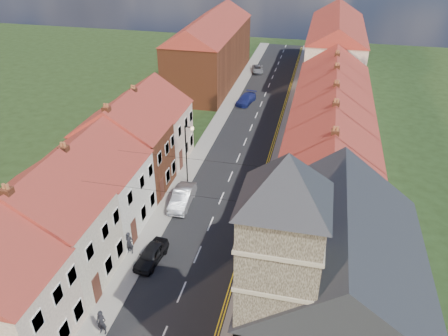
# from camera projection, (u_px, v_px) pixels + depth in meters

# --- Properties ---
(road) EXTENTS (7.00, 90.00, 0.02)m
(road) POSITION_uv_depth(u_px,v_px,m) (245.00, 142.00, 50.74)
(road) COLOR black
(road) RESTS_ON ground
(pavement_left) EXTENTS (1.80, 90.00, 0.12)m
(pavement_left) POSITION_uv_depth(u_px,v_px,m) (209.00, 138.00, 51.58)
(pavement_left) COLOR gray
(pavement_left) RESTS_ON ground
(pavement_right) EXTENTS (1.80, 90.00, 0.12)m
(pavement_right) POSITION_uv_depth(u_px,v_px,m) (283.00, 145.00, 49.86)
(pavement_right) COLOR gray
(pavement_right) RESTS_ON ground
(church) EXTENTS (11.25, 14.25, 15.20)m
(church) POSITION_uv_depth(u_px,v_px,m) (327.00, 279.00, 23.49)
(church) COLOR #2B271E
(church) RESTS_ON ground
(cottage_r_tudor) EXTENTS (8.30, 5.20, 9.00)m
(cottage_r_tudor) POSITION_uv_depth(u_px,v_px,m) (327.00, 203.00, 32.11)
(cottage_r_tudor) COLOR silver
(cottage_r_tudor) RESTS_ON ground
(cottage_r_white_near) EXTENTS (8.30, 6.00, 9.00)m
(cottage_r_white_near) POSITION_uv_depth(u_px,v_px,m) (329.00, 168.00, 36.65)
(cottage_r_white_near) COLOR white
(cottage_r_white_near) RESTS_ON ground
(cottage_r_cream_mid) EXTENTS (8.30, 5.20, 9.00)m
(cottage_r_cream_mid) POSITION_uv_depth(u_px,v_px,m) (330.00, 140.00, 41.20)
(cottage_r_cream_mid) COLOR beige
(cottage_r_cream_mid) RESTS_ON ground
(cottage_r_pink) EXTENTS (8.30, 6.00, 9.00)m
(cottage_r_pink) POSITION_uv_depth(u_px,v_px,m) (331.00, 117.00, 45.75)
(cottage_r_pink) COLOR beige
(cottage_r_pink) RESTS_ON ground
(cottage_r_white_far) EXTENTS (8.30, 5.20, 9.00)m
(cottage_r_white_far) POSITION_uv_depth(u_px,v_px,m) (332.00, 99.00, 50.30)
(cottage_r_white_far) COLOR white
(cottage_r_white_far) RESTS_ON ground
(cottage_r_cream_far) EXTENTS (8.30, 6.00, 9.00)m
(cottage_r_cream_far) POSITION_uv_depth(u_px,v_px,m) (333.00, 84.00, 54.85)
(cottage_r_cream_far) COLOR silver
(cottage_r_cream_far) RESTS_ON ground
(cottage_l_cream) EXTENTS (8.30, 6.30, 9.10)m
(cottage_l_cream) POSITION_uv_depth(u_px,v_px,m) (46.00, 226.00, 29.70)
(cottage_l_cream) COLOR silver
(cottage_l_cream) RESTS_ON ground
(cottage_l_white) EXTENTS (8.30, 6.90, 8.80)m
(cottage_l_white) POSITION_uv_depth(u_px,v_px,m) (92.00, 180.00, 35.17)
(cottage_l_white) COLOR white
(cottage_l_white) RESTS_ON ground
(cottage_l_brick_mid) EXTENTS (8.30, 5.70, 9.10)m
(cottage_l_brick_mid) POSITION_uv_depth(u_px,v_px,m) (123.00, 145.00, 40.23)
(cottage_l_brick_mid) COLOR brown
(cottage_l_brick_mid) RESTS_ON ground
(cottage_l_pink) EXTENTS (8.30, 6.30, 8.80)m
(cottage_l_pink) POSITION_uv_depth(u_px,v_px,m) (147.00, 121.00, 45.19)
(cottage_l_pink) COLOR beige
(cottage_l_pink) RESTS_ON ground
(block_right_far) EXTENTS (8.30, 24.20, 10.50)m
(block_right_far) POSITION_uv_depth(u_px,v_px,m) (335.00, 46.00, 67.32)
(block_right_far) COLOR silver
(block_right_far) RESTS_ON ground
(block_left_far) EXTENTS (8.30, 24.20, 10.50)m
(block_left_far) POSITION_uv_depth(u_px,v_px,m) (211.00, 48.00, 66.75)
(block_left_far) COLOR brown
(block_left_far) RESTS_ON ground
(lamppost) EXTENTS (0.88, 0.15, 6.00)m
(lamppost) POSITION_uv_depth(u_px,v_px,m) (187.00, 151.00, 41.29)
(lamppost) COLOR black
(lamppost) RESTS_ON pavement_left
(car_near) EXTENTS (1.90, 3.88, 1.27)m
(car_near) POSITION_uv_depth(u_px,v_px,m) (151.00, 254.00, 32.97)
(car_near) COLOR black
(car_near) RESTS_ON ground
(car_mid) EXTENTS (1.74, 4.62, 1.51)m
(car_mid) POSITION_uv_depth(u_px,v_px,m) (182.00, 198.00, 39.41)
(car_mid) COLOR #A2A3AA
(car_mid) RESTS_ON ground
(car_far) EXTENTS (2.58, 4.61, 1.26)m
(car_far) POSITION_uv_depth(u_px,v_px,m) (246.00, 99.00, 60.87)
(car_far) COLOR navy
(car_far) RESTS_ON ground
(car_distant) EXTENTS (2.46, 4.16, 1.09)m
(car_distant) POSITION_uv_depth(u_px,v_px,m) (258.00, 69.00, 73.02)
(car_distant) COLOR gray
(car_distant) RESTS_ON ground
(pedestrian_left) EXTENTS (0.67, 0.44, 1.81)m
(pedestrian_left) POSITION_uv_depth(u_px,v_px,m) (102.00, 323.00, 26.98)
(pedestrian_left) COLOR black
(pedestrian_left) RESTS_ON pavement_left
(pedestrian_right) EXTENTS (1.12, 0.99, 1.91)m
(pedestrian_right) POSITION_uv_depth(u_px,v_px,m) (275.00, 191.00, 39.68)
(pedestrian_right) COLOR black
(pedestrian_right) RESTS_ON pavement_right
(pedestrian_left_b) EXTENTS (0.73, 0.52, 1.90)m
(pedestrian_left_b) POSITION_uv_depth(u_px,v_px,m) (129.00, 243.00, 33.45)
(pedestrian_left_b) COLOR black
(pedestrian_left_b) RESTS_ON pavement_left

